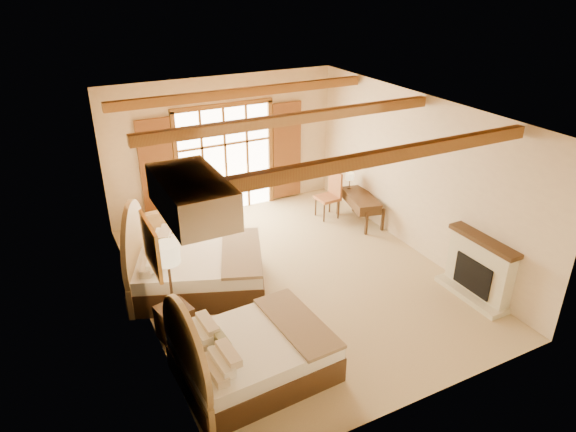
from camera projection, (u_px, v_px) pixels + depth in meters
floor at (294, 277)px, 9.75m from camera, size 7.00×7.00×0.00m
wall_back at (224, 146)px, 11.86m from camera, size 5.50×0.00×5.50m
wall_left at (137, 234)px, 7.93m from camera, size 0.00×7.00×7.00m
wall_right at (417, 175)px, 10.19m from camera, size 0.00×7.00×7.00m
ceiling at (295, 111)px, 8.36m from camera, size 7.00×7.00×0.00m
ceiling_beams at (295, 118)px, 8.41m from camera, size 5.39×4.60×0.18m
french_doors at (226, 161)px, 11.96m from camera, size 3.95×0.08×2.60m
fireplace at (478, 271)px, 9.00m from camera, size 0.46×1.40×1.16m
painting at (151, 246)px, 7.28m from camera, size 0.06×0.95×0.75m
canopy_valance at (192, 196)px, 5.88m from camera, size 0.70×1.40×0.45m
bed_near at (244, 354)px, 7.20m from camera, size 2.17×1.69×1.38m
bed_far at (190, 268)px, 9.19m from camera, size 2.90×2.45×1.51m
nightstand at (175, 323)px, 8.04m from camera, size 0.58×0.58×0.58m
floor_lamp at (168, 260)px, 7.45m from camera, size 0.37×0.37×1.75m
armchair at (157, 220)px, 11.20m from camera, size 0.78×0.80×0.70m
ottoman at (223, 222)px, 11.44m from camera, size 0.73×0.73×0.41m
desk at (360, 208)px, 11.73m from camera, size 0.79×1.32×0.67m
desk_chair at (328, 203)px, 12.00m from camera, size 0.51×0.51×1.10m
desk_lamp at (350, 177)px, 11.87m from camera, size 0.19×0.19×0.37m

